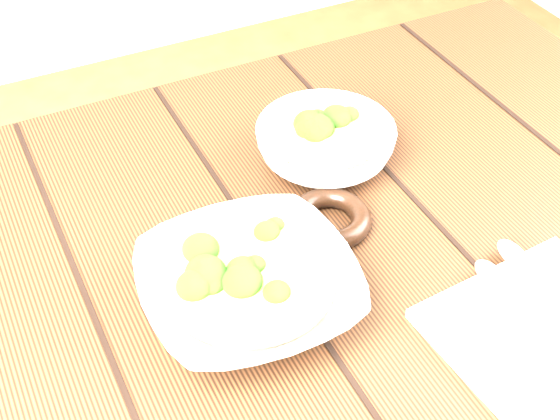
# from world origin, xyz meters

# --- Properties ---
(table) EXTENTS (1.20, 0.80, 0.75)m
(table) POSITION_xyz_m (0.00, 0.00, 0.63)
(table) COLOR #331D0E
(table) RESTS_ON ground
(soup_bowl_front) EXTENTS (0.23, 0.23, 0.06)m
(soup_bowl_front) POSITION_xyz_m (-0.07, -0.04, 0.78)
(soup_bowl_front) COLOR silver
(soup_bowl_front) RESTS_ON table
(soup_bowl_back) EXTENTS (0.20, 0.20, 0.06)m
(soup_bowl_back) POSITION_xyz_m (0.12, 0.14, 0.78)
(soup_bowl_back) COLOR silver
(soup_bowl_back) RESTS_ON table
(trivet) EXTENTS (0.12, 0.12, 0.02)m
(trivet) POSITION_xyz_m (0.06, 0.03, 0.76)
(trivet) COLOR black
(trivet) RESTS_ON table
(napkin) EXTENTS (0.22, 0.19, 0.01)m
(napkin) POSITION_xyz_m (0.18, -0.20, 0.76)
(napkin) COLOR beige
(napkin) RESTS_ON table
(spoon_left) EXTENTS (0.04, 0.17, 0.01)m
(spoon_left) POSITION_xyz_m (0.17, -0.16, 0.76)
(spoon_left) COLOR #B9B6A3
(spoon_left) RESTS_ON napkin
(spoon_right) EXTENTS (0.04, 0.17, 0.01)m
(spoon_right) POSITION_xyz_m (0.21, -0.14, 0.76)
(spoon_right) COLOR #B9B6A3
(spoon_right) RESTS_ON napkin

